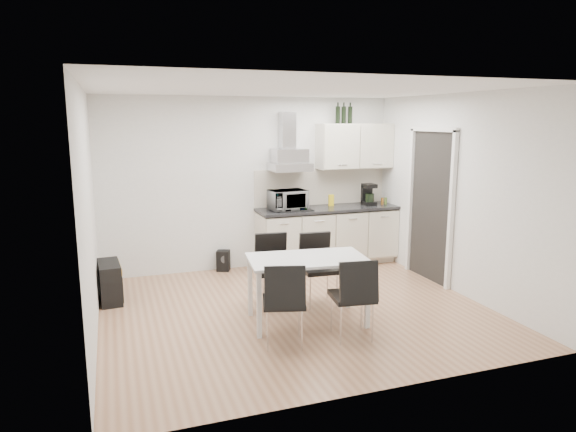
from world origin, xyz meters
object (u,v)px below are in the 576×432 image
at_px(chair_far_left, 274,271).
at_px(chair_near_right, 352,297).
at_px(chair_near_left, 284,303).
at_px(floor_speaker, 223,261).
at_px(chair_far_right, 319,270).
at_px(dining_table, 307,265).
at_px(guitar_amp, 110,282).
at_px(kitchenette, 329,212).

xyz_separation_m(chair_far_left, chair_near_right, (0.48, -1.16, 0.00)).
height_order(chair_near_left, floor_speaker, chair_near_left).
distance_m(chair_far_left, chair_far_right, 0.56).
bearing_deg(chair_near_left, chair_far_right, 65.72).
height_order(dining_table, guitar_amp, dining_table).
bearing_deg(chair_far_right, chair_far_left, -10.75).
relative_size(chair_far_right, floor_speaker, 2.82).
xyz_separation_m(kitchenette, floor_speaker, (-1.66, 0.17, -0.67)).
xyz_separation_m(chair_near_left, chair_near_right, (0.72, -0.08, 0.00)).
bearing_deg(dining_table, guitar_amp, 152.27).
relative_size(chair_far_right, chair_near_right, 1.00).
distance_m(dining_table, chair_near_right, 0.66).
relative_size(kitchenette, floor_speaker, 8.07).
xyz_separation_m(kitchenette, chair_near_right, (-0.90, -2.67, -0.39)).
relative_size(chair_near_left, guitar_amp, 1.43).
bearing_deg(guitar_amp, kitchenette, 7.86).
bearing_deg(chair_near_right, dining_table, 124.94).
relative_size(dining_table, chair_far_left, 1.57).
height_order(chair_near_right, floor_speaker, chair_near_right).
xyz_separation_m(chair_far_left, chair_far_right, (0.54, -0.14, 0.00)).
bearing_deg(floor_speaker, chair_near_left, -65.90).
distance_m(chair_far_left, floor_speaker, 1.71).
distance_m(kitchenette, chair_far_right, 1.89).
height_order(dining_table, chair_near_right, chair_near_right).
relative_size(chair_far_left, chair_near_left, 1.00).
xyz_separation_m(chair_far_right, chair_near_left, (-0.78, -0.94, 0.00)).
xyz_separation_m(kitchenette, guitar_amp, (-3.29, -0.67, -0.58)).
height_order(chair_far_right, floor_speaker, chair_far_right).
xyz_separation_m(chair_near_right, guitar_amp, (-2.39, 1.99, -0.19)).
bearing_deg(floor_speaker, dining_table, -54.85).
bearing_deg(chair_far_right, floor_speaker, -61.71).
bearing_deg(floor_speaker, guitar_amp, -129.44).
xyz_separation_m(dining_table, chair_near_left, (-0.44, -0.48, -0.22)).
height_order(kitchenette, guitar_amp, kitchenette).
bearing_deg(floor_speaker, chair_far_left, -57.18).
bearing_deg(chair_near_right, chair_far_left, 120.28).
bearing_deg(chair_far_right, kitchenette, -113.12).
bearing_deg(chair_near_right, chair_far_right, 94.53).
relative_size(chair_near_left, chair_near_right, 1.00).
xyz_separation_m(dining_table, chair_far_right, (0.34, 0.47, -0.22)).
relative_size(chair_far_right, guitar_amp, 1.43).
bearing_deg(chair_far_left, kitchenette, -126.74).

